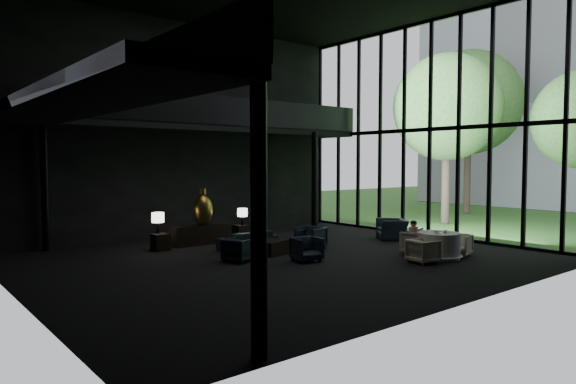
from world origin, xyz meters
TOP-DOWN VIEW (x-y plane):
  - floor at (0.00, 0.00)m, footprint 14.00×12.00m
  - wall_back at (0.00, 6.00)m, footprint 14.00×0.04m
  - wall_front at (0.00, -6.00)m, footprint 14.00×0.04m
  - wall_left at (-7.00, 0.00)m, footprint 0.04×12.00m
  - curtain_wall at (6.95, 0.00)m, footprint 0.20×12.00m
  - mezzanine_left at (-6.00, 0.00)m, footprint 2.00×12.00m
  - mezzanine_back at (1.00, 5.00)m, footprint 12.00×2.00m
  - railing_left at (-5.00, 0.00)m, footprint 0.06×12.00m
  - railing_back at (1.00, 4.00)m, footprint 12.00×0.06m
  - column_sw at (-5.00, -5.70)m, footprint 0.24×0.24m
  - column_nw at (-5.00, 5.70)m, footprint 0.24×0.24m
  - column_ne at (4.80, 4.00)m, footprint 0.24×0.24m
  - tree_near at (11.00, 2.00)m, footprint 4.80×4.80m
  - tree_far at (16.00, 4.00)m, footprint 5.60×5.60m
  - console at (-0.58, 3.73)m, footprint 2.10×0.48m
  - bronze_urn at (-0.58, 3.64)m, footprint 0.67×0.67m
  - side_table_left at (-2.18, 3.52)m, footprint 0.48×0.48m
  - table_lamp_left at (-2.18, 3.68)m, footprint 0.39×0.39m
  - side_table_right at (1.02, 3.73)m, footprint 0.48×0.48m
  - table_lamp_right at (1.02, 3.63)m, footprint 0.36×0.36m
  - sofa at (0.14, 2.02)m, footprint 1.83×0.56m
  - lounge_armchair_west at (-1.28, 0.43)m, footprint 0.84×0.86m
  - lounge_armchair_east at (1.64, 0.66)m, footprint 0.89×0.93m
  - lounge_armchair_south at (0.22, -0.76)m, footprint 0.82×0.79m
  - window_armchair at (5.34, 0.40)m, footprint 1.31×1.39m
  - coffee_table at (0.11, 0.85)m, footprint 1.17×1.17m
  - dining_table at (3.50, -2.83)m, footprint 1.35×1.35m
  - dining_chair_north at (3.53, -2.01)m, footprint 0.94×0.90m
  - dining_chair_east at (4.31, -2.94)m, footprint 0.73×0.76m
  - dining_chair_west at (2.57, -2.96)m, footprint 0.71×0.75m
  - child at (3.48, -1.94)m, footprint 0.27×0.27m
  - plate_a at (3.31, -2.95)m, footprint 0.28×0.28m
  - plate_b at (3.76, -2.67)m, footprint 0.22×0.22m
  - saucer at (3.80, -2.96)m, footprint 0.18×0.18m
  - coffee_cup at (3.77, -2.85)m, footprint 0.10×0.10m
  - cereal_bowl at (3.42, -2.79)m, footprint 0.15×0.15m
  - cream_pot at (3.47, -3.05)m, footprint 0.07×0.07m

SIDE VIEW (x-z plane):
  - floor at x=0.00m, z-range -0.01..0.01m
  - coffee_table at x=0.11m, z-range 0.00..0.43m
  - side_table_left at x=-2.18m, z-range 0.00..0.53m
  - side_table_right at x=1.02m, z-range 0.00..0.53m
  - dining_chair_east at x=4.31m, z-range 0.00..0.65m
  - dining_table at x=3.50m, z-range -0.05..0.70m
  - console at x=-0.58m, z-range 0.00..0.67m
  - dining_chair_west at x=2.57m, z-range 0.00..0.68m
  - lounge_armchair_west at x=-1.28m, z-range 0.00..0.69m
  - sofa at x=0.14m, z-range 0.00..0.71m
  - lounge_armchair_south at x=0.22m, z-range 0.00..0.73m
  - dining_chair_north at x=3.53m, z-range 0.00..0.81m
  - lounge_armchair_east at x=1.64m, z-range 0.00..0.82m
  - window_armchair at x=5.34m, z-range 0.00..1.02m
  - child at x=3.48m, z-range 0.45..1.02m
  - saucer at x=3.80m, z-range 0.75..0.76m
  - plate_b at x=3.76m, z-range 0.75..0.76m
  - plate_a at x=3.31m, z-range 0.75..0.77m
  - cream_pot at x=3.47m, z-range 0.75..0.82m
  - cereal_bowl at x=3.42m, z-range 0.75..0.83m
  - coffee_cup at x=3.77m, z-range 0.76..0.82m
  - table_lamp_right at x=1.02m, z-range 0.66..1.27m
  - table_lamp_left at x=-2.18m, z-range 0.67..1.33m
  - bronze_urn at x=-0.58m, z-range 0.58..1.82m
  - column_sw at x=-5.00m, z-range 0.00..4.00m
  - column_nw at x=-5.00m, z-range 0.00..4.00m
  - column_ne at x=4.80m, z-range 0.00..4.00m
  - wall_back at x=0.00m, z-range 0.00..8.00m
  - wall_front at x=0.00m, z-range 0.00..8.00m
  - wall_left at x=-7.00m, z-range 0.00..8.00m
  - curtain_wall at x=6.95m, z-range 0.00..8.00m
  - mezzanine_left at x=-6.00m, z-range 3.88..4.12m
  - mezzanine_back at x=1.00m, z-range 3.88..4.12m
  - railing_left at x=-5.00m, z-range 4.10..5.10m
  - railing_back at x=1.00m, z-range 4.10..5.10m
  - tree_near at x=11.00m, z-range 1.41..9.06m
  - tree_far at x=16.00m, z-range 1.59..10.39m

